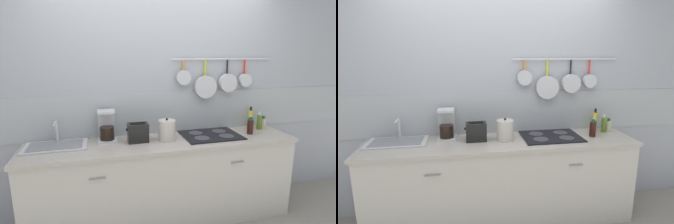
{
  "view_description": "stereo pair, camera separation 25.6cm",
  "coord_description": "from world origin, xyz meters",
  "views": [
    {
      "loc": [
        -0.62,
        -2.41,
        1.74
      ],
      "look_at": [
        0.03,
        0.0,
        1.18
      ],
      "focal_mm": 28.0,
      "sensor_mm": 36.0,
      "label": 1
    },
    {
      "loc": [
        -0.37,
        -2.47,
        1.74
      ],
      "look_at": [
        0.03,
        0.0,
        1.18
      ],
      "focal_mm": 28.0,
      "sensor_mm": 36.0,
      "label": 2
    }
  ],
  "objects": [
    {
      "name": "kettle",
      "position": [
        0.03,
        0.03,
        0.98
      ],
      "size": [
        0.17,
        0.17,
        0.23
      ],
      "color": "beige",
      "rests_on": "countertop"
    },
    {
      "name": "bottle_vinegar",
      "position": [
        1.15,
        0.12,
        0.97
      ],
      "size": [
        0.05,
        0.05,
        0.2
      ],
      "color": "#4C721E",
      "rests_on": "countertop"
    },
    {
      "name": "cabinet_base",
      "position": [
        0.0,
        -0.0,
        0.42
      ],
      "size": [
        2.66,
        0.56,
        0.85
      ],
      "color": "#B7B2A8",
      "rests_on": "ground_plane"
    },
    {
      "name": "bottle_olive_oil",
      "position": [
        1.22,
        0.14,
        0.95
      ],
      "size": [
        0.06,
        0.06,
        0.15
      ],
      "color": "#BFB799",
      "rests_on": "countertop"
    },
    {
      "name": "wall_back",
      "position": [
        0.0,
        0.33,
        1.27
      ],
      "size": [
        7.2,
        0.15,
        2.6
      ],
      "color": "#999EA8",
      "rests_on": "ground_plane"
    },
    {
      "name": "toaster",
      "position": [
        -0.26,
        0.05,
        0.97
      ],
      "size": [
        0.22,
        0.13,
        0.19
      ],
      "color": "black",
      "rests_on": "countertop"
    },
    {
      "name": "bottle_sesame_oil",
      "position": [
        0.96,
        -0.01,
        0.96
      ],
      "size": [
        0.07,
        0.07,
        0.18
      ],
      "color": "#33140F",
      "rests_on": "countertop"
    },
    {
      "name": "coffee_maker",
      "position": [
        -0.55,
        0.18,
        1.01
      ],
      "size": [
        0.18,
        0.19,
        0.31
      ],
      "color": "#B7BABF",
      "rests_on": "countertop"
    },
    {
      "name": "sink_basin",
      "position": [
        -1.03,
        0.11,
        0.9
      ],
      "size": [
        0.57,
        0.33,
        0.22
      ],
      "color": "#B7BABF",
      "rests_on": "countertop"
    },
    {
      "name": "bottle_cooking_wine",
      "position": [
        1.09,
        0.21,
        0.99
      ],
      "size": [
        0.05,
        0.05,
        0.25
      ],
      "color": "yellow",
      "rests_on": "countertop"
    },
    {
      "name": "ground_plane",
      "position": [
        0.0,
        0.0,
        0.0
      ],
      "size": [
        12.0,
        12.0,
        0.0
      ],
      "primitive_type": "plane",
      "color": "gray"
    },
    {
      "name": "bottle_dish_soap",
      "position": [
        1.03,
        0.11,
        0.95
      ],
      "size": [
        0.06,
        0.06,
        0.17
      ],
      "color": "navy",
      "rests_on": "countertop"
    },
    {
      "name": "cooktop",
      "position": [
        0.52,
        0.05,
        0.89
      ],
      "size": [
        0.61,
        0.46,
        0.01
      ],
      "color": "black",
      "rests_on": "countertop"
    },
    {
      "name": "countertop",
      "position": [
        0.0,
        0.0,
        0.86
      ],
      "size": [
        2.7,
        0.58,
        0.03
      ],
      "color": "#A59E93",
      "rests_on": "cabinet_base"
    }
  ]
}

